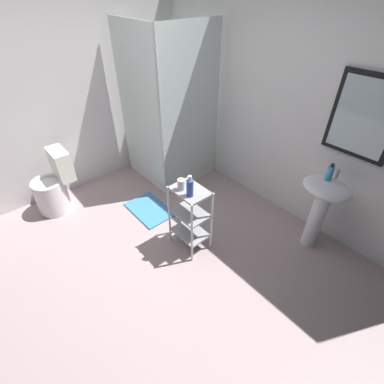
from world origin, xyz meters
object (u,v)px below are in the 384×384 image
(pedestal_sink, at_px, (322,202))
(hand_soap_bottle, at_px, (330,173))
(storage_cart, at_px, (190,214))
(bath_mat, at_px, (150,209))
(shampoo_bottle_blue, at_px, (190,187))
(shower_stall, at_px, (169,146))
(toilet, at_px, (54,187))
(rinse_cup, at_px, (181,185))

(pedestal_sink, height_order, hand_soap_bottle, hand_soap_bottle)
(storage_cart, distance_m, bath_mat, 0.88)
(shampoo_bottle_blue, relative_size, bath_mat, 0.36)
(shower_stall, bearing_deg, toilet, -100.83)
(hand_soap_bottle, distance_m, rinse_cup, 1.38)
(shampoo_bottle_blue, bearing_deg, toilet, -153.72)
(pedestal_sink, xyz_separation_m, bath_mat, (-1.59, -1.01, -0.57))
(shower_stall, bearing_deg, bath_mat, -55.29)
(bath_mat, bearing_deg, rinse_cup, -2.50)
(shampoo_bottle_blue, height_order, bath_mat, shampoo_bottle_blue)
(shower_stall, bearing_deg, shampoo_bottle_blue, -29.20)
(toilet, height_order, storage_cart, toilet)
(rinse_cup, distance_m, bath_mat, 1.05)
(shower_stall, bearing_deg, rinse_cup, -31.63)
(storage_cart, height_order, hand_soap_bottle, hand_soap_bottle)
(shower_stall, xyz_separation_m, shampoo_bottle_blue, (1.32, -0.73, 0.37))
(pedestal_sink, bearing_deg, toilet, -142.16)
(storage_cart, distance_m, shampoo_bottle_blue, 0.40)
(toilet, xyz_separation_m, shampoo_bottle_blue, (1.61, 0.79, 0.52))
(toilet, xyz_separation_m, storage_cart, (1.54, 0.85, 0.12))
(pedestal_sink, height_order, rinse_cup, rinse_cup)
(toilet, height_order, bath_mat, toilet)
(storage_cart, bearing_deg, hand_soap_bottle, 52.30)
(toilet, xyz_separation_m, rinse_cup, (1.48, 0.80, 0.48))
(shower_stall, relative_size, shampoo_bottle_blue, 9.31)
(storage_cart, bearing_deg, shampoo_bottle_blue, -40.48)
(hand_soap_bottle, bearing_deg, bath_mat, -146.07)
(storage_cart, bearing_deg, rinse_cup, -139.15)
(hand_soap_bottle, height_order, bath_mat, hand_soap_bottle)
(shower_stall, height_order, storage_cart, shower_stall)
(pedestal_sink, xyz_separation_m, toilet, (-2.37, -1.84, -0.26))
(bath_mat, bearing_deg, shampoo_bottle_blue, -2.28)
(pedestal_sink, xyz_separation_m, storage_cart, (-0.83, -0.99, -0.14))
(shower_stall, distance_m, rinse_cup, 1.44)
(pedestal_sink, bearing_deg, rinse_cup, -130.36)
(pedestal_sink, xyz_separation_m, shampoo_bottle_blue, (-0.76, -1.05, 0.25))
(shower_stall, relative_size, toilet, 2.63)
(toilet, bearing_deg, shower_stall, 79.17)
(pedestal_sink, relative_size, shampoo_bottle_blue, 3.77)
(toilet, bearing_deg, pedestal_sink, 37.84)
(shampoo_bottle_blue, xyz_separation_m, bath_mat, (-0.83, 0.03, -0.82))
(shampoo_bottle_blue, bearing_deg, hand_soap_bottle, 56.03)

